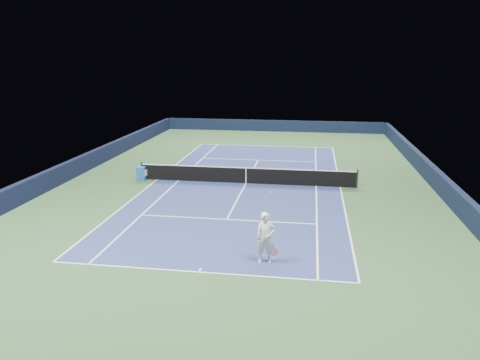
# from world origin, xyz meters

# --- Properties ---
(ground) EXTENTS (40.00, 40.00, 0.00)m
(ground) POSITION_xyz_m (0.00, 0.00, 0.00)
(ground) COLOR #2A4B29
(ground) RESTS_ON ground
(wall_far) EXTENTS (22.00, 0.35, 1.10)m
(wall_far) POSITION_xyz_m (0.00, 19.82, 0.55)
(wall_far) COLOR black
(wall_far) RESTS_ON ground
(wall_right) EXTENTS (0.35, 40.00, 1.10)m
(wall_right) POSITION_xyz_m (10.82, 0.00, 0.55)
(wall_right) COLOR #101932
(wall_right) RESTS_ON ground
(wall_left) EXTENTS (0.35, 40.00, 1.10)m
(wall_left) POSITION_xyz_m (-10.82, 0.00, 0.55)
(wall_left) COLOR black
(wall_left) RESTS_ON ground
(court_surface) EXTENTS (10.97, 23.77, 0.01)m
(court_surface) POSITION_xyz_m (0.00, 0.00, 0.00)
(court_surface) COLOR navy
(court_surface) RESTS_ON ground
(baseline_far) EXTENTS (10.97, 0.08, 0.00)m
(baseline_far) POSITION_xyz_m (0.00, 11.88, 0.01)
(baseline_far) COLOR white
(baseline_far) RESTS_ON ground
(baseline_near) EXTENTS (10.97, 0.08, 0.00)m
(baseline_near) POSITION_xyz_m (0.00, -11.88, 0.01)
(baseline_near) COLOR white
(baseline_near) RESTS_ON ground
(sideline_doubles_right) EXTENTS (0.08, 23.77, 0.00)m
(sideline_doubles_right) POSITION_xyz_m (5.49, 0.00, 0.01)
(sideline_doubles_right) COLOR white
(sideline_doubles_right) RESTS_ON ground
(sideline_doubles_left) EXTENTS (0.08, 23.77, 0.00)m
(sideline_doubles_left) POSITION_xyz_m (-5.49, 0.00, 0.01)
(sideline_doubles_left) COLOR white
(sideline_doubles_left) RESTS_ON ground
(sideline_singles_right) EXTENTS (0.08, 23.77, 0.00)m
(sideline_singles_right) POSITION_xyz_m (4.12, 0.00, 0.01)
(sideline_singles_right) COLOR white
(sideline_singles_right) RESTS_ON ground
(sideline_singles_left) EXTENTS (0.08, 23.77, 0.00)m
(sideline_singles_left) POSITION_xyz_m (-4.12, 0.00, 0.01)
(sideline_singles_left) COLOR white
(sideline_singles_left) RESTS_ON ground
(service_line_far) EXTENTS (8.23, 0.08, 0.00)m
(service_line_far) POSITION_xyz_m (0.00, 6.40, 0.01)
(service_line_far) COLOR white
(service_line_far) RESTS_ON ground
(service_line_near) EXTENTS (8.23, 0.08, 0.00)m
(service_line_near) POSITION_xyz_m (0.00, -6.40, 0.01)
(service_line_near) COLOR white
(service_line_near) RESTS_ON ground
(center_service_line) EXTENTS (0.08, 12.80, 0.00)m
(center_service_line) POSITION_xyz_m (0.00, 0.00, 0.01)
(center_service_line) COLOR white
(center_service_line) RESTS_ON ground
(center_mark_far) EXTENTS (0.08, 0.30, 0.00)m
(center_mark_far) POSITION_xyz_m (0.00, 11.73, 0.01)
(center_mark_far) COLOR white
(center_mark_far) RESTS_ON ground
(center_mark_near) EXTENTS (0.08, 0.30, 0.00)m
(center_mark_near) POSITION_xyz_m (0.00, -11.73, 0.01)
(center_mark_near) COLOR white
(center_mark_near) RESTS_ON ground
(tennis_net) EXTENTS (12.90, 0.10, 1.07)m
(tennis_net) POSITION_xyz_m (0.00, 0.00, 0.50)
(tennis_net) COLOR black
(tennis_net) RESTS_ON ground
(sponsor_cube) EXTENTS (0.58, 0.47, 0.82)m
(sponsor_cube) POSITION_xyz_m (-6.40, -0.15, 0.41)
(sponsor_cube) COLOR #1C5AAD
(sponsor_cube) RESTS_ON ground
(tennis_player) EXTENTS (0.88, 1.34, 2.41)m
(tennis_player) POSITION_xyz_m (2.21, -10.70, 0.95)
(tennis_player) COLOR white
(tennis_player) RESTS_ON ground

